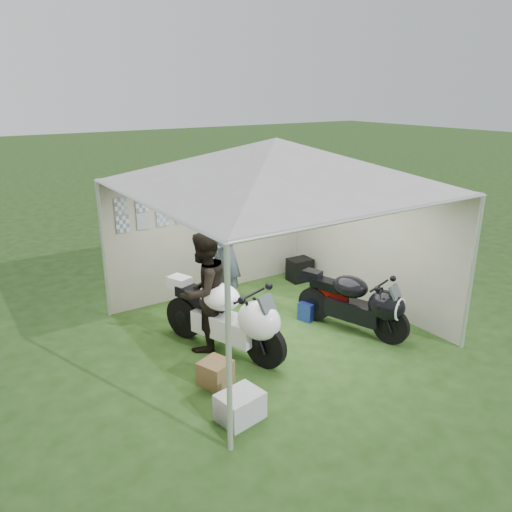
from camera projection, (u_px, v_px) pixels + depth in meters
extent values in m
plane|color=#234514|center=(274.00, 330.00, 7.95)|extent=(80.00, 80.00, 0.00)
cylinder|color=silver|center=(229.00, 354.00, 4.96)|extent=(0.06, 0.06, 2.30)
cylinder|color=silver|center=(472.00, 275.00, 7.06)|extent=(0.06, 0.06, 2.30)
cylinder|color=silver|center=(104.00, 251.00, 8.12)|extent=(0.06, 0.06, 2.30)
cylinder|color=silver|center=(297.00, 217.00, 10.22)|extent=(0.06, 0.06, 2.30)
cube|color=#BDB5A4|center=(211.00, 232.00, 9.17)|extent=(4.00, 0.02, 2.30)
cube|color=#BDB5A4|center=(151.00, 290.00, 6.54)|extent=(0.02, 4.00, 2.30)
cube|color=#BDB5A4|center=(369.00, 241.00, 8.64)|extent=(0.02, 4.00, 2.30)
pyramid|color=silver|center=(276.00, 163.00, 7.11)|extent=(5.66, 5.66, 0.70)
cube|color=#99A5B7|center=(121.00, 206.00, 8.06)|extent=(0.22, 0.02, 0.28)
cube|color=#99A5B7|center=(142.00, 204.00, 8.24)|extent=(0.22, 0.02, 0.28)
cube|color=#99A5B7|center=(161.00, 201.00, 8.43)|extent=(0.22, 0.01, 0.28)
cube|color=#99A5B7|center=(180.00, 199.00, 8.61)|extent=(0.22, 0.01, 0.28)
cube|color=#99A5B7|center=(123.00, 224.00, 8.16)|extent=(0.22, 0.02, 0.28)
cube|color=#99A5B7|center=(143.00, 221.00, 8.34)|extent=(0.22, 0.01, 0.28)
cube|color=#99A5B7|center=(163.00, 218.00, 8.52)|extent=(0.22, 0.02, 0.28)
cube|color=#99A5B7|center=(181.00, 215.00, 8.71)|extent=(0.22, 0.01, 0.28)
cylinder|color=#D8590C|center=(221.00, 188.00, 8.99)|extent=(3.20, 0.02, 0.02)
cylinder|color=black|center=(265.00, 346.00, 6.80)|extent=(0.32, 0.65, 0.65)
cylinder|color=black|center=(185.00, 317.00, 7.66)|extent=(0.37, 0.67, 0.65)
cube|color=white|center=(226.00, 326.00, 7.17)|extent=(0.69, 1.09, 0.32)
ellipsoid|color=white|center=(259.00, 320.00, 6.75)|extent=(0.68, 0.78, 0.54)
ellipsoid|color=white|center=(219.00, 296.00, 7.10)|extent=(0.67, 0.79, 0.38)
cube|color=black|center=(197.00, 294.00, 7.36)|extent=(0.48, 0.71, 0.15)
cube|color=white|center=(180.00, 283.00, 7.54)|extent=(0.33, 0.39, 0.19)
cube|color=black|center=(203.00, 307.00, 7.36)|extent=(0.30, 0.60, 0.11)
cube|color=#3F474C|center=(267.00, 304.00, 6.59)|extent=(0.30, 0.23, 0.23)
cylinder|color=black|center=(391.00, 326.00, 7.45)|extent=(0.26, 0.57, 0.57)
cylinder|color=black|center=(315.00, 303.00, 8.24)|extent=(0.31, 0.59, 0.57)
cube|color=black|center=(354.00, 310.00, 7.79)|extent=(0.58, 0.96, 0.28)
ellipsoid|color=black|center=(387.00, 306.00, 7.41)|extent=(0.58, 0.67, 0.47)
ellipsoid|color=black|center=(350.00, 287.00, 7.73)|extent=(0.58, 0.68, 0.33)
cube|color=black|center=(329.00, 284.00, 7.97)|extent=(0.41, 0.62, 0.13)
cube|color=black|center=(312.00, 276.00, 8.13)|extent=(0.29, 0.33, 0.17)
cube|color=maroon|center=(333.00, 295.00, 7.97)|extent=(0.25, 0.53, 0.09)
cube|color=#3F474C|center=(395.00, 292.00, 7.27)|extent=(0.26, 0.20, 0.20)
cylinder|color=white|center=(400.00, 309.00, 7.29)|extent=(0.33, 0.12, 0.34)
cube|color=blue|center=(310.00, 309.00, 8.34)|extent=(0.46, 0.36, 0.30)
imported|color=black|center=(204.00, 292.00, 7.16)|extent=(1.04, 0.92, 1.78)
imported|color=slate|center=(226.00, 252.00, 8.60)|extent=(0.47, 0.71, 1.94)
cube|color=black|center=(300.00, 270.00, 9.95)|extent=(0.47, 0.39, 0.45)
cube|color=silver|center=(240.00, 406.00, 5.76)|extent=(0.56, 0.46, 0.33)
cube|color=brown|center=(216.00, 373.00, 6.45)|extent=(0.47, 0.47, 0.32)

